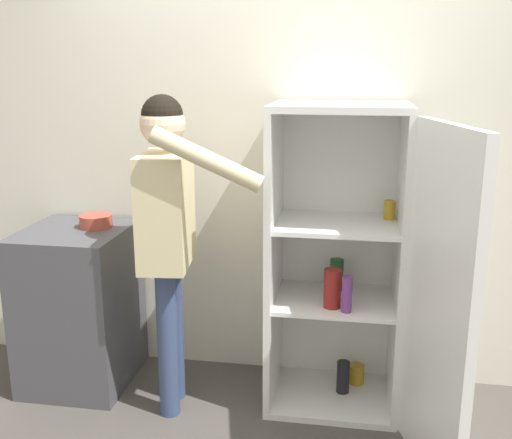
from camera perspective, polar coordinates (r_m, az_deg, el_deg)
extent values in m
cube|color=silver|center=(3.44, 3.06, 5.40)|extent=(7.00, 0.06, 2.55)
cube|color=white|center=(3.54, 7.15, -16.22)|extent=(0.69, 0.56, 0.04)
cube|color=white|center=(3.05, 8.11, 10.57)|extent=(0.69, 0.56, 0.04)
cube|color=white|center=(3.45, 7.76, -2.48)|extent=(0.69, 0.03, 1.56)
cube|color=white|center=(3.23, 1.74, -3.56)|extent=(0.04, 0.56, 1.56)
cube|color=white|center=(3.21, 13.49, -4.07)|extent=(0.03, 0.56, 1.56)
cube|color=white|center=(3.28, 7.47, -7.63)|extent=(0.62, 0.49, 0.02)
cube|color=white|center=(3.15, 7.72, -0.45)|extent=(0.62, 0.49, 0.02)
cube|color=white|center=(2.66, 16.95, -8.32)|extent=(0.21, 0.68, 1.56)
cylinder|color=#723884|center=(3.08, 8.65, -7.06)|extent=(0.05, 0.05, 0.19)
cylinder|color=maroon|center=(3.12, 7.29, -6.53)|extent=(0.09, 0.09, 0.21)
cylinder|color=black|center=(3.49, 8.29, -14.61)|extent=(0.07, 0.07, 0.18)
cylinder|color=#1E5123|center=(3.37, 7.68, -5.22)|extent=(0.08, 0.08, 0.18)
cylinder|color=#B78C1E|center=(3.61, 9.54, -14.31)|extent=(0.09, 0.09, 0.11)
cylinder|color=#B78C1E|center=(3.24, 12.59, 0.89)|extent=(0.06, 0.06, 0.10)
cylinder|color=#384770|center=(3.38, -7.85, -10.33)|extent=(0.11, 0.11, 0.82)
cylinder|color=#384770|center=(3.22, -8.41, -11.59)|extent=(0.11, 0.11, 0.82)
cube|color=beige|center=(3.07, -8.58, 0.89)|extent=(0.28, 0.44, 0.58)
sphere|color=beige|center=(3.00, -8.90, 9.01)|extent=(0.22, 0.22, 0.22)
sphere|color=black|center=(2.99, -8.93, 9.75)|extent=(0.21, 0.21, 0.21)
cylinder|color=beige|center=(3.30, -7.77, 1.36)|extent=(0.08, 0.08, 0.54)
cylinder|color=beige|center=(2.74, -4.74, 5.72)|extent=(0.53, 0.14, 0.31)
cube|color=#4C4C51|center=(3.65, -16.45, -7.95)|extent=(0.57, 0.62, 0.92)
cylinder|color=#B24738|center=(3.51, -15.00, -0.15)|extent=(0.18, 0.18, 0.07)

